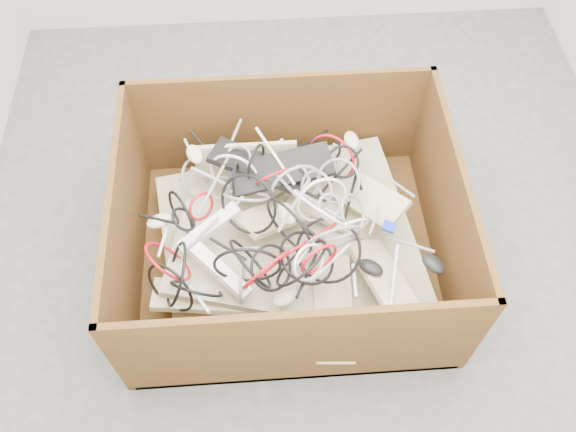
{
  "coord_description": "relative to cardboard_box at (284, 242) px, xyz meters",
  "views": [
    {
      "loc": [
        -0.21,
        -1.4,
        2.27
      ],
      "look_at": [
        -0.12,
        -0.08,
        0.3
      ],
      "focal_mm": 37.52,
      "sensor_mm": 36.0,
      "label": 1
    }
  ],
  "objects": [
    {
      "name": "vga_plug",
      "position": [
        0.39,
        -0.1,
        0.23
      ],
      "size": [
        0.06,
        0.06,
        0.03
      ],
      "primitive_type": "cube",
      "rotation": [
        0.09,
        0.14,
        -0.42
      ],
      "color": "#0C26C0",
      "rests_on": "keyboard_pile"
    },
    {
      "name": "power_strip_right",
      "position": [
        -0.25,
        -0.23,
        0.19
      ],
      "size": [
        0.23,
        0.23,
        0.09
      ],
      "primitive_type": "cube",
      "rotation": [
        -0.1,
        0.17,
        -0.78
      ],
      "color": "white",
      "rests_on": "keyboard_pile"
    },
    {
      "name": "power_strip_left",
      "position": [
        -0.29,
        -0.05,
        0.22
      ],
      "size": [
        0.25,
        0.18,
        0.11
      ],
      "primitive_type": "cube",
      "rotation": [
        0.14,
        -0.26,
        0.54
      ],
      "color": "white",
      "rests_on": "keyboard_pile"
    },
    {
      "name": "ground",
      "position": [
        0.14,
        0.1,
        -0.14
      ],
      "size": [
        3.0,
        3.0,
        0.0
      ],
      "primitive_type": "plane",
      "color": "#48484A",
      "rests_on": "ground"
    },
    {
      "name": "mice_scatter",
      "position": [
        0.01,
        -0.01,
        0.23
      ],
      "size": [
        1.12,
        0.78,
        0.18
      ],
      "color": "beige",
      "rests_on": "keyboard_pile"
    },
    {
      "name": "cable_tangle",
      "position": [
        -0.05,
        -0.08,
        0.26
      ],
      "size": [
        1.12,
        0.88,
        0.47
      ],
      "color": "#B70D16",
      "rests_on": "keyboard_pile"
    },
    {
      "name": "keyboard_pile",
      "position": [
        0.04,
        0.02,
        0.14
      ],
      "size": [
        1.02,
        0.93,
        0.33
      ],
      "color": "tan",
      "rests_on": "cardboard_box"
    },
    {
      "name": "cardboard_box",
      "position": [
        0.0,
        0.0,
        0.0
      ],
      "size": [
        1.29,
        1.07,
        0.59
      ],
      "color": "#3C1F0F",
      "rests_on": "ground"
    }
  ]
}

